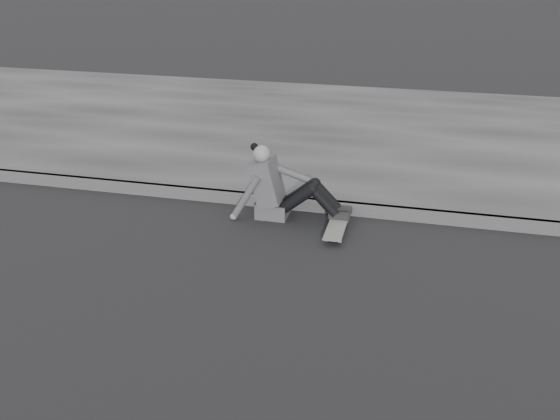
{
  "coord_description": "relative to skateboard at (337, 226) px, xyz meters",
  "views": [
    {
      "loc": [
        -0.53,
        -4.18,
        3.1
      ],
      "look_at": [
        -1.87,
        1.4,
        0.5
      ],
      "focal_mm": 40.0,
      "sensor_mm": 36.0,
      "label": 1
    }
  ],
  "objects": [
    {
      "name": "sidewalk",
      "position": [
        1.37,
        3.55,
        -0.01
      ],
      "size": [
        24.0,
        6.0,
        0.12
      ],
      "primitive_type": "cube",
      "color": "#3E3E3E",
      "rests_on": "ground"
    },
    {
      "name": "seated_woman",
      "position": [
        -0.73,
        0.25,
        0.29
      ],
      "size": [
        1.38,
        0.46,
        0.88
      ],
      "color": "#48484B",
      "rests_on": "ground"
    },
    {
      "name": "curb",
      "position": [
        1.37,
        0.53,
        -0.01
      ],
      "size": [
        24.0,
        0.16,
        0.12
      ],
      "primitive_type": "cube",
      "color": "#494949",
      "rests_on": "ground"
    },
    {
      "name": "ground",
      "position": [
        1.37,
        -2.05,
        -0.07
      ],
      "size": [
        80.0,
        80.0,
        0.0
      ],
      "primitive_type": "plane",
      "color": "black",
      "rests_on": "ground"
    },
    {
      "name": "skateboard",
      "position": [
        0.0,
        0.0,
        0.0
      ],
      "size": [
        0.2,
        0.78,
        0.09
      ],
      "color": "#A3A39E",
      "rests_on": "ground"
    }
  ]
}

